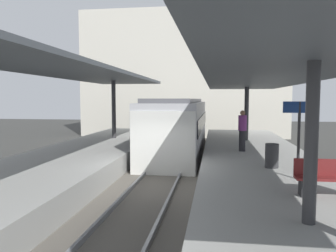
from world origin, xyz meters
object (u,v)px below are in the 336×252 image
(platform_bench, at_px, (326,176))
(litter_bin, at_px, (272,156))
(commuter_train, at_px, (178,126))
(passenger_near_bench, at_px, (242,130))
(platform_sign, at_px, (299,122))

(platform_bench, bearing_deg, litter_bin, 102.42)
(commuter_train, height_order, passenger_near_bench, commuter_train)
(platform_sign, bearing_deg, commuter_train, 115.67)
(platform_sign, height_order, litter_bin, platform_sign)
(litter_bin, xyz_separation_m, passenger_near_bench, (-0.69, 3.48, 0.53))
(commuter_train, distance_m, passenger_near_bench, 5.31)
(platform_sign, relative_size, litter_bin, 2.76)
(commuter_train, distance_m, platform_sign, 10.25)
(litter_bin, height_order, passenger_near_bench, passenger_near_bench)
(commuter_train, height_order, platform_bench, commuter_train)
(platform_sign, bearing_deg, passenger_near_bench, 102.99)
(platform_bench, height_order, litter_bin, platform_bench)
(platform_bench, relative_size, passenger_near_bench, 0.78)
(platform_bench, distance_m, platform_sign, 2.03)
(litter_bin, distance_m, passenger_near_bench, 3.59)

